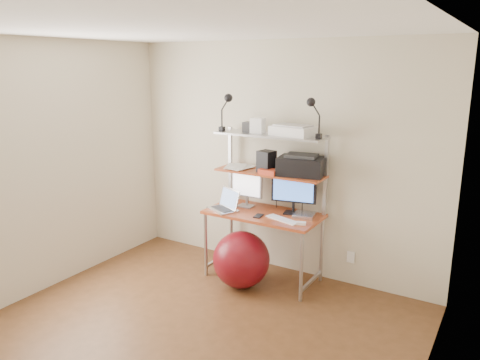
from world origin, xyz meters
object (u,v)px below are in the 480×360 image
at_px(monitor_black, 294,192).
at_px(laptop, 226,205).
at_px(exercise_ball, 241,260).
at_px(monitor_silver, 247,187).
at_px(printer, 301,165).

distance_m(monitor_black, laptop, 0.74).
bearing_deg(exercise_ball, monitor_silver, 112.92).
distance_m(laptop, printer, 0.91).
bearing_deg(monitor_black, laptop, -171.02).
distance_m(laptop, exercise_ball, 0.60).
distance_m(monitor_silver, laptop, 0.31).
relative_size(monitor_silver, monitor_black, 0.88).
bearing_deg(printer, monitor_silver, 175.83).
bearing_deg(laptop, monitor_silver, 84.91).
xyz_separation_m(laptop, exercise_ball, (0.29, -0.17, -0.49)).
bearing_deg(laptop, printer, 45.91).
bearing_deg(printer, exercise_ball, -144.02).
relative_size(monitor_silver, printer, 0.82).
height_order(monitor_black, printer, printer).
xyz_separation_m(monitor_silver, exercise_ball, (0.17, -0.39, -0.66)).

